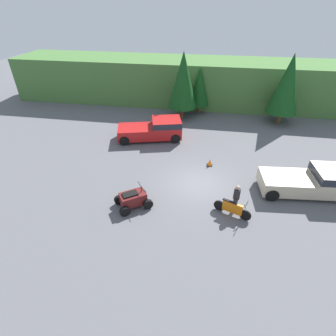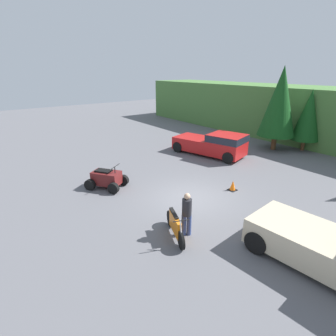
% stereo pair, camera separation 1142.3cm
% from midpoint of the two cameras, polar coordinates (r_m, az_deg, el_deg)
% --- Properties ---
extents(ground_plane, '(80.00, 80.00, 0.00)m').
position_cam_midpoint_polar(ground_plane, '(14.56, -10.46, -1.89)').
color(ground_plane, '#5B5B60').
extents(hillside_backdrop, '(44.00, 6.00, 4.66)m').
position_cam_midpoint_polar(hillside_backdrop, '(28.07, -0.09, 21.37)').
color(hillside_backdrop, '#477538').
rests_on(hillside_backdrop, ground_plane).
extents(tree_left, '(2.81, 2.81, 6.38)m').
position_cam_midpoint_polar(tree_left, '(23.64, -8.57, 22.21)').
color(tree_left, brown).
rests_on(tree_left, ground_plane).
extents(tree_mid_left, '(2.08, 2.08, 4.72)m').
position_cam_midpoint_polar(tree_mid_left, '(25.01, -3.61, 20.82)').
color(tree_mid_left, brown).
rests_on(tree_mid_left, ground_plane).
extents(tree_mid_right, '(2.84, 2.84, 6.46)m').
position_cam_midpoint_polar(tree_mid_right, '(22.90, 16.68, 21.02)').
color(tree_mid_right, brown).
rests_on(tree_mid_right, ground_plane).
extents(pickup_truck_red, '(5.73, 3.44, 1.75)m').
position_cam_midpoint_polar(pickup_truck_red, '(20.55, -16.70, 11.18)').
color(pickup_truck_red, red).
rests_on(pickup_truck_red, ground_plane).
extents(pickup_truck_second, '(5.88, 2.70, 1.75)m').
position_cam_midpoint_polar(pickup_truck_second, '(13.83, 19.23, -0.79)').
color(pickup_truck_second, beige).
rests_on(pickup_truck_second, ground_plane).
extents(dirt_bike, '(2.08, 1.01, 1.15)m').
position_cam_midpoint_polar(dirt_bike, '(11.80, -5.10, -8.29)').
color(dirt_bike, black).
rests_on(dirt_bike, ground_plane).
extents(quad_atv, '(2.42, 2.25, 1.29)m').
position_cam_midpoint_polar(quad_atv, '(14.03, -28.90, -5.11)').
color(quad_atv, black).
rests_on(quad_atv, ground_plane).
extents(rider_person, '(0.51, 0.51, 1.79)m').
position_cam_midpoint_polar(rider_person, '(11.75, -3.95, -5.24)').
color(rider_person, navy).
rests_on(rider_person, ground_plane).
extents(traffic_cone, '(0.42, 0.42, 0.55)m').
position_cam_midpoint_polar(traffic_cone, '(16.19, -5.72, 3.56)').
color(traffic_cone, black).
rests_on(traffic_cone, ground_plane).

